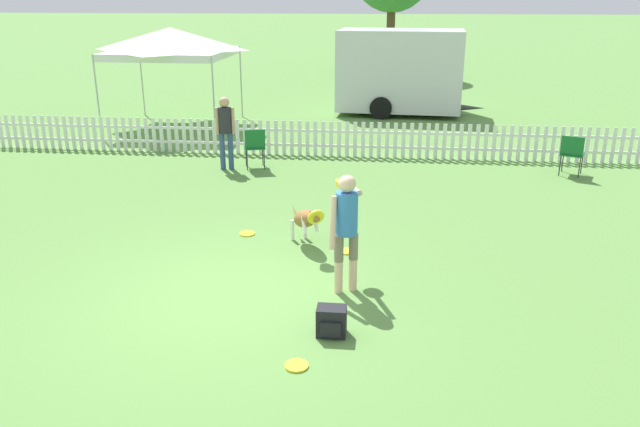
% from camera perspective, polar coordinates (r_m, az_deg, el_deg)
% --- Properties ---
extents(ground_plane, '(240.00, 240.00, 0.00)m').
position_cam_1_polar(ground_plane, '(8.11, -8.46, -7.53)').
color(ground_plane, '#5B8C42').
extents(handler_person, '(0.40, 1.06, 1.57)m').
position_cam_1_polar(handler_person, '(7.84, 2.40, -0.51)').
color(handler_person, beige).
rests_on(handler_person, ground_plane).
extents(leaping_dog, '(0.66, 1.13, 0.76)m').
position_cam_1_polar(leaping_dog, '(9.38, -1.31, -0.50)').
color(leaping_dog, olive).
rests_on(leaping_dog, ground_plane).
extents(frisbee_near_handler, '(0.25, 0.25, 0.02)m').
position_cam_1_polar(frisbee_near_handler, '(9.36, 2.45, -3.46)').
color(frisbee_near_handler, yellow).
rests_on(frisbee_near_handler, ground_plane).
extents(frisbee_near_dog, '(0.25, 0.25, 0.02)m').
position_cam_1_polar(frisbee_near_dog, '(6.65, -2.16, -13.73)').
color(frisbee_near_dog, yellow).
rests_on(frisbee_near_dog, ground_plane).
extents(frisbee_midfield, '(0.25, 0.25, 0.02)m').
position_cam_1_polar(frisbee_midfield, '(10.09, -6.68, -1.83)').
color(frisbee_midfield, yellow).
rests_on(frisbee_midfield, ground_plane).
extents(backpack_on_grass, '(0.34, 0.27, 0.34)m').
position_cam_1_polar(backpack_on_grass, '(7.12, 1.05, -9.84)').
color(backpack_on_grass, black).
rests_on(backpack_on_grass, ground_plane).
extents(picket_fence, '(23.37, 0.04, 0.83)m').
position_cam_1_polar(picket_fence, '(14.91, -1.51, 6.90)').
color(picket_fence, white).
rests_on(picket_fence, ground_plane).
extents(folding_chair_blue_left, '(0.55, 0.57, 0.90)m').
position_cam_1_polar(folding_chair_blue_left, '(13.77, -5.97, 6.29)').
color(folding_chair_blue_left, '#333338').
rests_on(folding_chair_blue_left, ground_plane).
extents(folding_chair_center, '(0.60, 0.62, 0.88)m').
position_cam_1_polar(folding_chair_center, '(14.18, 22.06, 5.28)').
color(folding_chair_center, '#333338').
rests_on(folding_chair_center, ground_plane).
extents(canopy_tent_main, '(3.21, 3.21, 2.77)m').
position_cam_1_polar(canopy_tent_main, '(18.58, -13.47, 14.97)').
color(canopy_tent_main, '#B2B2B2').
rests_on(canopy_tent_main, ground_plane).
extents(spectator_standing, '(0.41, 0.27, 1.59)m').
position_cam_1_polar(spectator_standing, '(13.70, -8.65, 7.88)').
color(spectator_standing, '#334C7A').
rests_on(spectator_standing, ground_plane).
extents(equipment_trailer, '(4.71, 2.38, 2.61)m').
position_cam_1_polar(equipment_trailer, '(20.36, 7.32, 12.86)').
color(equipment_trailer, silver).
rests_on(equipment_trailer, ground_plane).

